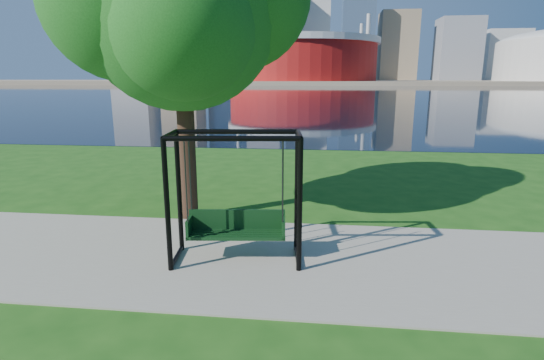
# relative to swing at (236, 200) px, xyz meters

# --- Properties ---
(ground) EXTENTS (900.00, 900.00, 0.00)m
(ground) POSITION_rel_swing_xyz_m (0.59, 0.57, -1.14)
(ground) COLOR #1E5114
(ground) RESTS_ON ground
(path) EXTENTS (120.00, 4.00, 0.03)m
(path) POSITION_rel_swing_xyz_m (0.59, 0.07, -1.13)
(path) COLOR #9E937F
(path) RESTS_ON ground
(river) EXTENTS (900.00, 180.00, 0.02)m
(river) POSITION_rel_swing_xyz_m (0.59, 102.57, -1.13)
(river) COLOR black
(river) RESTS_ON ground
(far_bank) EXTENTS (900.00, 228.00, 2.00)m
(far_bank) POSITION_rel_swing_xyz_m (0.59, 306.57, -0.14)
(far_bank) COLOR #937F60
(far_bank) RESTS_ON ground
(stadium) EXTENTS (83.00, 83.00, 32.00)m
(stadium) POSITION_rel_swing_xyz_m (-9.41, 235.57, 13.09)
(stadium) COLOR maroon
(stadium) RESTS_ON far_bank
(skyline) EXTENTS (392.00, 66.00, 96.50)m
(skyline) POSITION_rel_swing_xyz_m (-3.68, 319.97, 34.75)
(skyline) COLOR gray
(skyline) RESTS_ON far_bank
(swing) EXTENTS (2.40, 1.24, 2.36)m
(swing) POSITION_rel_swing_xyz_m (0.00, 0.00, 0.00)
(swing) COLOR black
(swing) RESTS_ON ground
(park_tree) EXTENTS (5.59, 5.05, 6.95)m
(park_tree) POSITION_rel_swing_xyz_m (-1.66, 2.37, 3.68)
(park_tree) COLOR black
(park_tree) RESTS_ON ground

